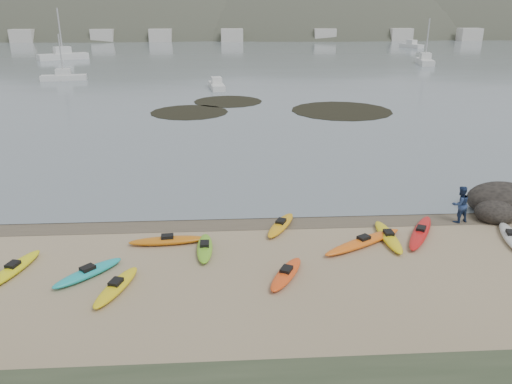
{
  "coord_description": "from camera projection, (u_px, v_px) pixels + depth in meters",
  "views": [
    {
      "loc": [
        -1.44,
        -23.78,
        10.32
      ],
      "look_at": [
        0.0,
        0.0,
        1.5
      ],
      "focal_mm": 35.0,
      "sensor_mm": 36.0,
      "label": 1
    }
  ],
  "objects": [
    {
      "name": "ground",
      "position": [
        256.0,
        219.0,
        25.92
      ],
      "size": [
        600.0,
        600.0,
        0.0
      ],
      "primitive_type": "plane",
      "color": "tan",
      "rests_on": "ground"
    },
    {
      "name": "person_east",
      "position": [
        460.0,
        204.0,
        25.26
      ],
      "size": [
        1.08,
        0.93,
        1.93
      ],
      "primitive_type": "imported",
      "rotation": [
        0.0,
        0.0,
        3.37
      ],
      "color": "navy",
      "rests_on": "ground"
    },
    {
      "name": "far_hills",
      "position": [
        320.0,
        72.0,
        215.26
      ],
      "size": [
        550.0,
        135.0,
        80.0
      ],
      "color": "#384235",
      "rests_on": "ground"
    },
    {
      "name": "kelp_mats",
      "position": [
        270.0,
        109.0,
        54.15
      ],
      "size": [
        25.5,
        15.54,
        0.04
      ],
      "color": "black",
      "rests_on": "water"
    },
    {
      "name": "water",
      "position": [
        227.0,
        26.0,
        306.75
      ],
      "size": [
        1200.0,
        1200.0,
        0.0
      ],
      "primitive_type": "plane",
      "color": "slate",
      "rests_on": "ground"
    },
    {
      "name": "wet_sand",
      "position": [
        256.0,
        221.0,
        25.64
      ],
      "size": [
        60.0,
        60.0,
        0.0
      ],
      "primitive_type": "plane",
      "color": "brown",
      "rests_on": "ground"
    },
    {
      "name": "kayaks",
      "position": [
        256.0,
        251.0,
        22.14
      ],
      "size": [
        24.31,
        8.62,
        0.34
      ],
      "color": "#F74D15",
      "rests_on": "ground"
    },
    {
      "name": "far_town",
      "position": [
        247.0,
        35.0,
        161.3
      ],
      "size": [
        199.0,
        5.0,
        4.0
      ],
      "color": "beige",
      "rests_on": "ground"
    },
    {
      "name": "moored_boats",
      "position": [
        234.0,
        58.0,
        103.06
      ],
      "size": [
        92.95,
        78.8,
        1.41
      ],
      "color": "silver",
      "rests_on": "ground"
    }
  ]
}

